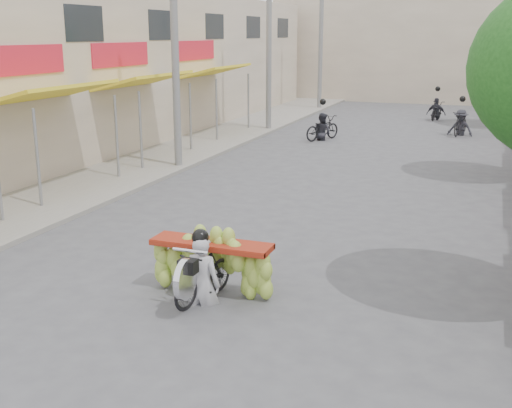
# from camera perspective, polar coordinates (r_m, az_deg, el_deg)

# --- Properties ---
(ground) EXTENTS (120.00, 120.00, 0.00)m
(ground) POSITION_cam_1_polar(r_m,az_deg,el_deg) (8.86, -10.99, -14.45)
(ground) COLOR #4F4F54
(ground) RESTS_ON ground
(sidewalk_left) EXTENTS (4.00, 60.00, 0.12)m
(sidewalk_left) POSITION_cam_1_polar(r_m,az_deg,el_deg) (24.62, -7.05, 4.90)
(sidewalk_left) COLOR gray
(sidewalk_left) RESTS_ON ground
(shophouse_row_left) EXTENTS (9.77, 40.00, 6.00)m
(shophouse_row_left) POSITION_cam_1_polar(r_m,az_deg,el_deg) (26.13, -18.28, 11.35)
(shophouse_row_left) COLOR #C2B199
(shophouse_row_left) RESTS_ON ground
(far_building) EXTENTS (20.00, 6.00, 7.00)m
(far_building) POSITION_cam_1_polar(r_m,az_deg,el_deg) (44.74, 15.35, 13.41)
(far_building) COLOR #C2B199
(far_building) RESTS_ON ground
(utility_pole_mid) EXTENTS (0.60, 0.24, 8.00)m
(utility_pole_mid) POSITION_cam_1_polar(r_m,az_deg,el_deg) (20.85, -7.23, 14.06)
(utility_pole_mid) COLOR slate
(utility_pole_mid) RESTS_ON ground
(utility_pole_far) EXTENTS (0.60, 0.24, 8.00)m
(utility_pole_far) POSITION_cam_1_polar(r_m,az_deg,el_deg) (29.15, 1.15, 14.40)
(utility_pole_far) COLOR slate
(utility_pole_far) RESTS_ON ground
(utility_pole_back) EXTENTS (0.60, 0.24, 8.00)m
(utility_pole_back) POSITION_cam_1_polar(r_m,az_deg,el_deg) (37.76, 5.78, 14.45)
(utility_pole_back) COLOR slate
(utility_pole_back) RESTS_ON ground
(banana_motorbike) EXTENTS (2.20, 1.79, 2.13)m
(banana_motorbike) POSITION_cam_1_polar(r_m,az_deg,el_deg) (10.69, -4.43, -4.77)
(banana_motorbike) COLOR black
(banana_motorbike) RESTS_ON ground
(bg_motorbike_a) EXTENTS (1.41, 1.90, 1.95)m
(bg_motorbike_a) POSITION_cam_1_polar(r_m,az_deg,el_deg) (26.87, 5.92, 7.21)
(bg_motorbike_a) COLOR black
(bg_motorbike_a) RESTS_ON ground
(bg_motorbike_b) EXTENTS (1.15, 1.93, 1.95)m
(bg_motorbike_b) POSITION_cam_1_polar(r_m,az_deg,el_deg) (29.26, 17.77, 7.41)
(bg_motorbike_b) COLOR black
(bg_motorbike_b) RESTS_ON ground
(bg_motorbike_c) EXTENTS (1.04, 1.69, 1.95)m
(bg_motorbike_c) POSITION_cam_1_polar(r_m,az_deg,el_deg) (34.27, 15.76, 8.52)
(bg_motorbike_c) COLOR black
(bg_motorbike_c) RESTS_ON ground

